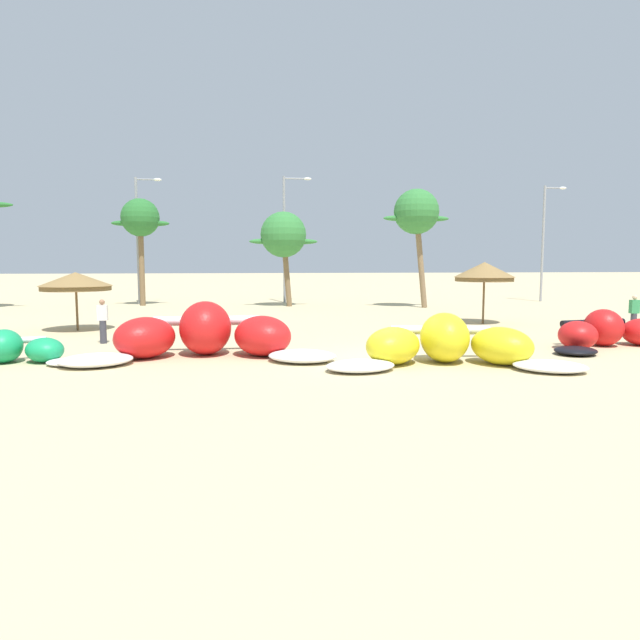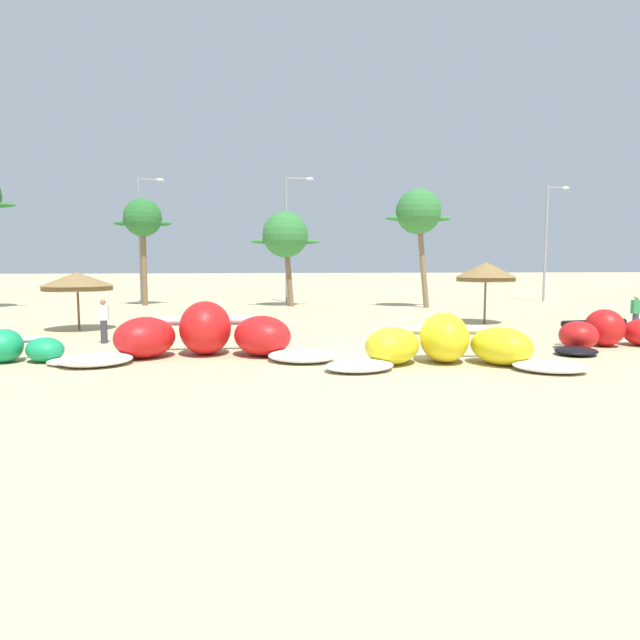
{
  "view_description": "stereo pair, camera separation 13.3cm",
  "coord_description": "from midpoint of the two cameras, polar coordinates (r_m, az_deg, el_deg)",
  "views": [
    {
      "loc": [
        -3.95,
        -17.14,
        2.99
      ],
      "look_at": [
        -1.49,
        2.0,
        1.0
      ],
      "focal_mm": 31.91,
      "sensor_mm": 36.0,
      "label": 1
    },
    {
      "loc": [
        -3.82,
        -17.16,
        2.99
      ],
      "look_at": [
        -1.49,
        2.0,
        1.0
      ],
      "focal_mm": 31.91,
      "sensor_mm": 36.0,
      "label": 2
    }
  ],
  "objects": [
    {
      "name": "beach_umbrella_middle",
      "position": [
        28.4,
        16.43,
        4.67
      ],
      "size": [
        2.88,
        2.88,
        2.97
      ],
      "color": "brown",
      "rests_on": "ground"
    },
    {
      "name": "ground_plane",
      "position": [
        17.84,
        5.77,
        -3.79
      ],
      "size": [
        260.0,
        260.0,
        0.0
      ],
      "primitive_type": "plane",
      "color": "#C6B284"
    },
    {
      "name": "palm_left",
      "position": [
        40.54,
        -17.27,
        9.58
      ],
      "size": [
        3.81,
        2.54,
        7.19
      ],
      "color": "brown",
      "rests_on": "ground"
    },
    {
      "name": "palm_left_of_gap",
      "position": [
        38.07,
        -3.38,
        8.45
      ],
      "size": [
        4.53,
        3.02,
        6.28
      ],
      "color": "brown",
      "rests_on": "ground"
    },
    {
      "name": "kite_far_left",
      "position": [
        19.04,
        -29.04,
        -2.73
      ],
      "size": [
        5.13,
        2.83,
        1.0
      ],
      "color": "white",
      "rests_on": "ground"
    },
    {
      "name": "lamppost_east_center",
      "position": [
        41.62,
        -3.05,
        8.79
      ],
      "size": [
        2.07,
        0.24,
        9.06
      ],
      "color": "gray",
      "rests_on": "ground"
    },
    {
      "name": "person_by_umbrellas",
      "position": [
        26.89,
        29.23,
        0.51
      ],
      "size": [
        0.36,
        0.24,
        1.62
      ],
      "color": "#383842",
      "rests_on": "ground"
    },
    {
      "name": "palm_center_left",
      "position": [
        37.49,
        9.95,
        10.5
      ],
      "size": [
        4.33,
        2.89,
        7.61
      ],
      "color": "#7F6647",
      "rests_on": "ground"
    },
    {
      "name": "person_near_kites",
      "position": [
        22.23,
        -20.72,
        -0.1
      ],
      "size": [
        0.36,
        0.24,
        1.62
      ],
      "color": "#383842",
      "rests_on": "ground"
    },
    {
      "name": "beach_umbrella_near_van",
      "position": [
        26.74,
        -23.03,
        3.6
      ],
      "size": [
        3.06,
        3.06,
        2.53
      ],
      "color": "brown",
      "rests_on": "ground"
    },
    {
      "name": "kite_center",
      "position": [
        22.26,
        27.37,
        -1.19
      ],
      "size": [
        6.3,
        3.44,
        1.31
      ],
      "color": "black",
      "rests_on": "ground"
    },
    {
      "name": "lamppost_west_center",
      "position": [
        41.93,
        -17.33,
        8.28
      ],
      "size": [
        1.83,
        0.24,
        8.78
      ],
      "color": "gray",
      "rests_on": "ground"
    },
    {
      "name": "lamppost_east",
      "position": [
        45.93,
        21.95,
        7.74
      ],
      "size": [
        1.78,
        0.24,
        8.57
      ],
      "color": "gray",
      "rests_on": "ground"
    },
    {
      "name": "kite_left_of_center",
      "position": [
        16.96,
        12.81,
        -2.48
      ],
      "size": [
        7.43,
        3.96,
        1.48
      ],
      "color": "white",
      "rests_on": "ground"
    },
    {
      "name": "kite_left",
      "position": [
        18.22,
        -11.33,
        -1.58
      ],
      "size": [
        8.46,
        3.87,
        1.72
      ],
      "color": "white",
      "rests_on": "ground"
    }
  ]
}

